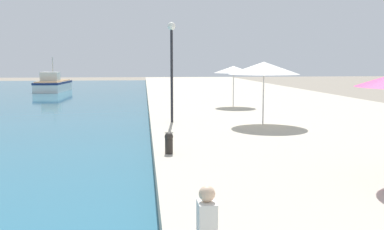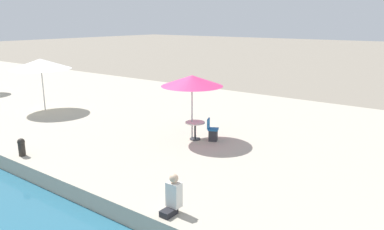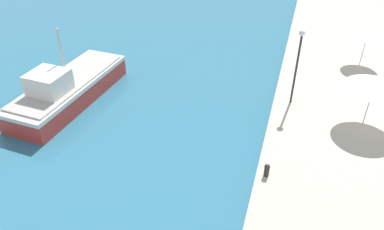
% 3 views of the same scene
% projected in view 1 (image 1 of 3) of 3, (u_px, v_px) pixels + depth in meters
% --- Properties ---
extents(quay_promenade, '(16.00, 90.00, 0.59)m').
position_uv_depth(quay_promenade, '(244.00, 99.00, 35.47)').
color(quay_promenade, '#BCB29E').
rests_on(quay_promenade, ground_plane).
extents(fishing_boat_far, '(3.02, 7.52, 3.91)m').
position_uv_depth(fishing_boat_far, '(53.00, 84.00, 48.97)').
color(fishing_boat_far, white).
rests_on(fishing_boat_far, water_basin).
extents(cafe_umbrella_white, '(3.13, 3.13, 2.78)m').
position_uv_depth(cafe_umbrella_white, '(264.00, 68.00, 18.84)').
color(cafe_umbrella_white, '#B7B7B7').
rests_on(cafe_umbrella_white, quay_promenade).
extents(cafe_umbrella_striped, '(2.42, 2.42, 2.53)m').
position_uv_depth(cafe_umbrella_striped, '(234.00, 70.00, 26.59)').
color(cafe_umbrella_striped, '#B7B7B7').
rests_on(cafe_umbrella_striped, quay_promenade).
extents(person_at_quay, '(0.56, 0.36, 1.04)m').
position_uv_depth(person_at_quay, '(204.00, 226.00, 6.05)').
color(person_at_quay, '#232328').
rests_on(person_at_quay, quay_promenade).
extents(mooring_bollard, '(0.26, 0.26, 0.65)m').
position_uv_depth(mooring_bollard, '(169.00, 142.00, 12.95)').
color(mooring_bollard, '#2D2823').
rests_on(mooring_bollard, quay_promenade).
extents(lamppost, '(0.36, 0.36, 4.56)m').
position_uv_depth(lamppost, '(172.00, 55.00, 19.39)').
color(lamppost, '#232328').
rests_on(lamppost, quay_promenade).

